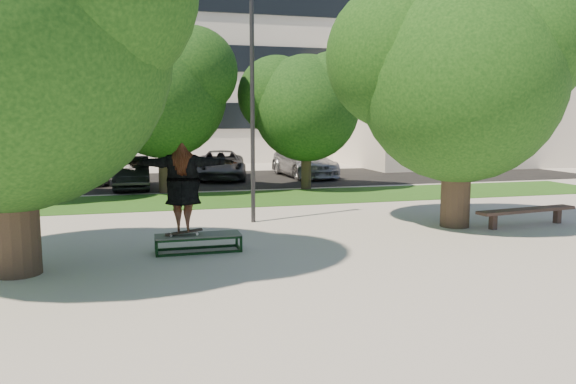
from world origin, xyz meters
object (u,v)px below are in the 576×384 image
object	(u,v)px
car_dark	(132,173)
car_silver_b	(304,161)
bench	(527,211)
car_grey	(221,165)
grind_box	(198,243)
car_silver_a	(86,169)
lamppost	(252,106)
tree_right	(456,69)

from	to	relation	value
car_dark	car_silver_b	distance (m)	8.60
bench	car_grey	bearing A→B (deg)	105.90
grind_box	car_silver_a	world-z (taller)	car_silver_a
lamppost	car_silver_b	bearing A→B (deg)	66.85
lamppost	bench	size ratio (longest dim) A/B	1.97
car_silver_a	car_silver_b	world-z (taller)	car_silver_b
car_silver_b	tree_right	bearing A→B (deg)	-93.66
car_silver_a	grind_box	bearing A→B (deg)	-86.89
bench	car_silver_b	world-z (taller)	car_silver_b
grind_box	car_silver_b	world-z (taller)	car_silver_b
car_dark	tree_right	bearing A→B (deg)	-51.46
tree_right	car_grey	distance (m)	14.25
car_dark	car_grey	xyz separation A→B (m)	(4.02, 2.78, 0.02)
grind_box	car_dark	size ratio (longest dim) A/B	0.46
car_silver_a	car_silver_b	bearing A→B (deg)	-8.07
grind_box	car_grey	world-z (taller)	car_grey
grind_box	bench	size ratio (longest dim) A/B	0.58
car_dark	car_grey	bearing A→B (deg)	35.03
tree_right	grind_box	xyz separation A→B (m)	(-6.75, -1.18, -3.90)
car_silver_a	bench	bearing A→B (deg)	-58.46
car_silver_a	car_silver_b	size ratio (longest dim) A/B	0.75
car_dark	lamppost	bearing A→B (deg)	-68.63
lamppost	car_silver_a	world-z (taller)	lamppost
car_grey	car_dark	bearing A→B (deg)	-136.52
tree_right	bench	size ratio (longest dim) A/B	2.10
car_dark	car_silver_b	world-z (taller)	car_silver_b
car_silver_b	car_silver_a	bearing A→B (deg)	178.35
car_dark	grind_box	bearing A→B (deg)	-82.59
tree_right	car_grey	size ratio (longest dim) A/B	1.36
tree_right	grind_box	distance (m)	7.89
car_grey	bench	bearing A→B (deg)	-57.28
lamppost	car_silver_a	xyz separation A→B (m)	(-5.19, 10.96, -2.49)
car_grey	car_silver_b	world-z (taller)	car_silver_b
car_silver_a	car_grey	xyz separation A→B (m)	(5.97, 0.32, 0.00)
car_grey	car_silver_a	bearing A→B (deg)	-168.07
tree_right	grind_box	world-z (taller)	tree_right
car_grey	lamppost	bearing A→B (deg)	-85.03
car_silver_a	car_dark	world-z (taller)	car_silver_a
lamppost	grind_box	size ratio (longest dim) A/B	3.39
bench	grind_box	bearing A→B (deg)	176.18
tree_right	car_silver_b	distance (m)	13.69
tree_right	car_silver_a	size ratio (longest dim) A/B	1.67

